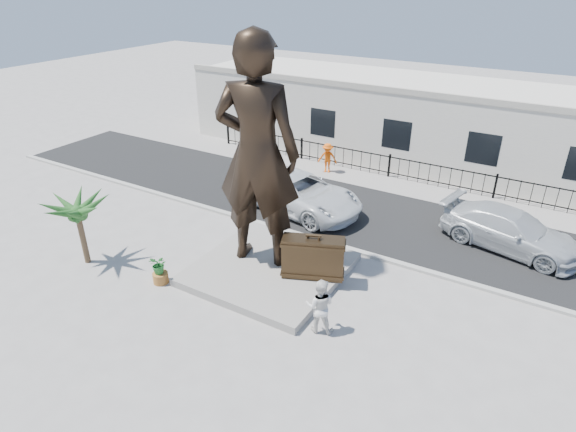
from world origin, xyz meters
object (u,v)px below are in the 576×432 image
Objects in this scene: statue at (257,154)px; tourist at (320,306)px; car_white at (299,192)px; suitcase at (313,257)px.

statue is 5.65m from tourist.
car_white is at bearing -91.30° from statue.
tourist is at bearing 134.79° from statue.
tourist is at bearing -135.78° from car_white.
suitcase is at bearing -135.27° from car_white.
statue is at bearing -51.70° from tourist.
suitcase is 0.35× the size of car_white.
car_white is (-4.84, 7.17, -0.06)m from tourist.
statue is 6.16m from car_white.
suitcase is (2.34, -0.10, -3.42)m from statue.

